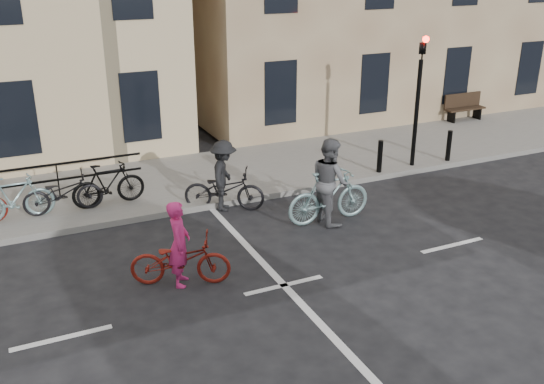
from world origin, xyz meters
name	(u,v)px	position (x,y,z in m)	size (l,w,h in m)	color
ground	(284,286)	(0.00, 0.00, 0.00)	(120.00, 120.00, 0.00)	black
sidewalk	(31,205)	(-4.00, 6.00, 0.07)	(46.00, 4.00, 0.15)	slate
traffic_light	(419,85)	(6.20, 4.34, 2.45)	(0.18, 0.30, 3.90)	black
bollard_east	(380,156)	(5.00, 4.25, 0.60)	(0.14, 0.14, 0.90)	black
bollard_west	(449,146)	(7.40, 4.25, 0.60)	(0.14, 0.14, 0.90)	black
bench	(464,106)	(11.00, 7.73, 0.67)	(1.60, 0.41, 0.97)	black
cyclist_pink	(180,256)	(-1.72, 0.89, 0.58)	(1.98, 1.32, 1.67)	maroon
cyclist_grey	(329,189)	(2.23, 2.22, 0.81)	(2.08, 0.98, 2.00)	#7B9FA1
cyclist_dark	(224,183)	(0.29, 3.90, 0.68)	(2.03, 1.55, 1.74)	black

